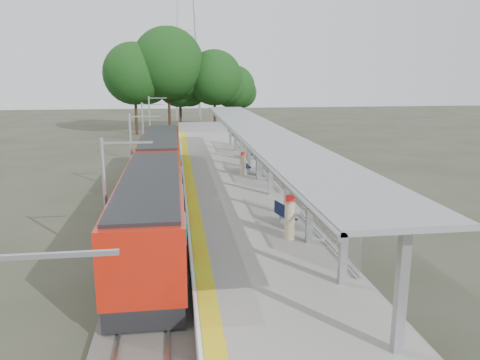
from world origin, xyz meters
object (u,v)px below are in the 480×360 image
train (157,177)px  info_pillar_near (290,220)px  bench_far (249,153)px  litter_bin (259,169)px  info_pillar_far (243,165)px  bench_near (284,214)px  bench_mid (244,164)px

train → info_pillar_near: (5.80, -8.28, -0.21)m
train → bench_far: train is taller
info_pillar_near → litter_bin: (0.97, 12.65, -0.34)m
info_pillar_far → info_pillar_near: bearing=-107.9°
info_pillar_far → litter_bin: bearing=-36.2°
bench_near → bench_mid: (-0.09, 12.09, 0.05)m
train → bench_mid: size_ratio=16.83×
bench_mid → info_pillar_near: (-0.11, -13.96, 0.26)m
train → litter_bin: (6.76, 4.38, -0.55)m
bench_mid → bench_far: bearing=74.2°
bench_near → train: bearing=119.4°
bench_mid → info_pillar_far: bearing=-106.5°
train → litter_bin: size_ratio=27.40×
bench_mid → litter_bin: 1.56m
train → litter_bin: bearing=32.9°
bench_mid → bench_far: size_ratio=1.14×
bench_mid → bench_far: (1.21, 5.38, -0.08)m
bench_near → bench_far: size_ratio=1.08×
train → bench_mid: (5.91, 5.68, -0.47)m
info_pillar_near → info_pillar_far: size_ratio=1.19×
bench_far → litter_bin: (-0.35, -6.69, 0.00)m
train → info_pillar_near: 10.11m
train → litter_bin: train is taller
bench_far → info_pillar_near: (-1.32, -19.34, 0.34)m
bench_near → info_pillar_near: 1.91m
bench_mid → info_pillar_far: info_pillar_far is taller
train → info_pillar_far: bearing=39.7°
litter_bin → info_pillar_near: bearing=-94.4°
bench_far → info_pillar_far: bearing=-93.9°
bench_near → bench_far: bench_near is taller
bench_near → bench_far: 17.50m
info_pillar_near → litter_bin: 12.70m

